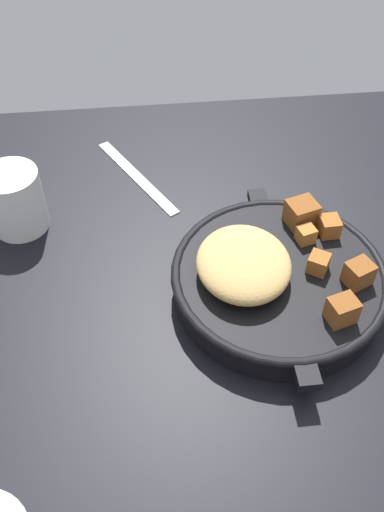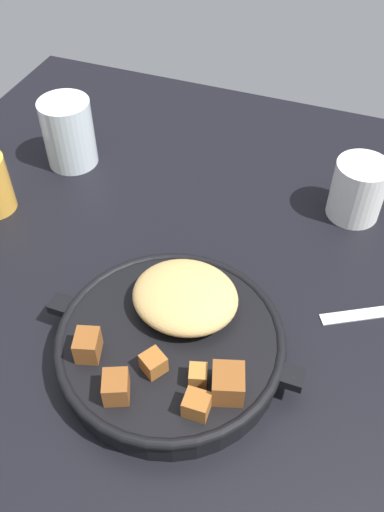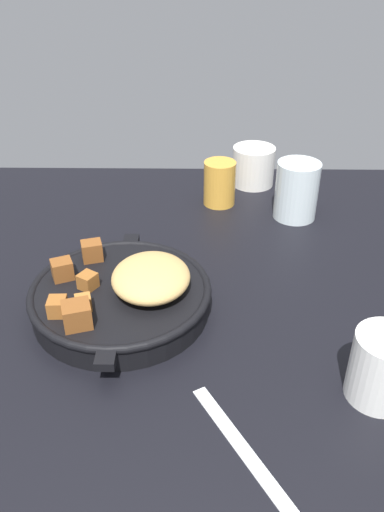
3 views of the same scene
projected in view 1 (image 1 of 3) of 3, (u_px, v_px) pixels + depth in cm
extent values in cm
cube|color=black|center=(200.00, 331.00, 66.77)|extent=(93.68, 98.32, 2.40)
cylinder|color=black|center=(278.00, 283.00, 67.78)|extent=(24.87, 24.87, 3.84)
torus|color=black|center=(279.00, 274.00, 66.59)|extent=(25.58, 25.58, 1.20)
cube|color=black|center=(258.00, 199.00, 76.01)|extent=(2.64, 2.40, 1.20)
cube|color=black|center=(307.00, 377.00, 57.57)|extent=(2.64, 2.40, 1.20)
ellipsoid|color=tan|center=(244.00, 263.00, 64.69)|extent=(12.08, 10.84, 3.86)
cube|color=#935623|center=(318.00, 263.00, 65.83)|extent=(3.10, 3.08, 2.22)
cube|color=brown|center=(301.00, 213.00, 70.87)|extent=(4.09, 4.29, 3.19)
cube|color=#935623|center=(329.00, 226.00, 69.93)|extent=(2.58, 2.40, 2.31)
cube|color=#A86B2D|center=(306.00, 235.00, 69.11)|extent=(2.35, 2.48, 2.04)
cube|color=brown|center=(342.00, 310.00, 60.71)|extent=(3.23, 3.56, 2.97)
cube|color=brown|center=(359.00, 273.00, 64.33)|extent=(3.46, 3.63, 2.86)
cube|color=silver|center=(137.00, 176.00, 84.03)|extent=(18.24, 11.33, 0.36)
cylinder|color=white|center=(15.00, 200.00, 74.15)|extent=(7.47, 7.47, 8.66)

